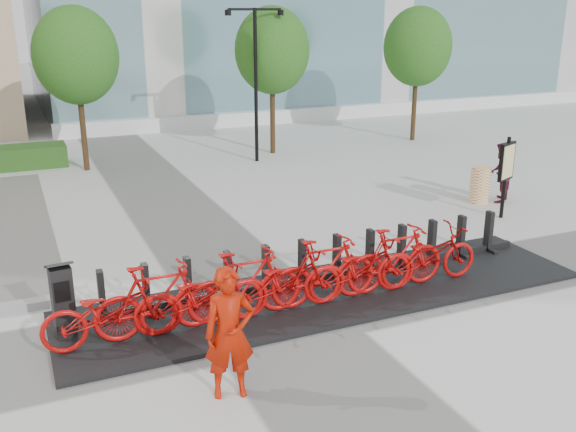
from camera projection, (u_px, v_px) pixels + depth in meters
name	position (u px, v px, depth m)	size (l,w,h in m)	color
ground	(269.00, 316.00, 10.84)	(120.00, 120.00, 0.00)	silver
tree_1	(76.00, 56.00, 19.63)	(2.60, 2.60, 5.10)	brown
tree_2	(272.00, 51.00, 22.11)	(2.60, 2.60, 5.10)	brown
tree_3	(418.00, 47.00, 24.40)	(2.60, 2.60, 5.10)	brown
streetlamp	(256.00, 67.00, 21.00)	(2.00, 0.20, 5.00)	black
dock_pad	(330.00, 294.00, 11.58)	(9.60, 2.40, 0.08)	black
dock_rail_posts	(321.00, 260.00, 11.88)	(8.02, 0.50, 0.85)	black
bike_0	(110.00, 312.00, 9.61)	(0.71, 2.04, 1.07)	#A60908
bike_1	(157.00, 300.00, 9.87)	(0.56, 1.97, 1.19)	#A60908
bike_2	(203.00, 295.00, 10.16)	(0.71, 2.04, 1.07)	#A60908
bike_3	(245.00, 284.00, 10.42)	(0.56, 1.97, 1.19)	#A60908
bike_4	(286.00, 281.00, 10.71)	(0.71, 2.04, 1.07)	#A60908
bike_5	(324.00, 271.00, 10.97)	(0.56, 1.97, 1.19)	#A60908
bike_6	(361.00, 267.00, 11.26)	(0.71, 2.04, 1.07)	#A60908
bike_7	(396.00, 258.00, 11.52)	(0.56, 1.97, 1.19)	#A60908
bike_8	(429.00, 255.00, 11.81)	(0.71, 2.04, 1.07)	#A60908
kiosk	(63.00, 300.00, 9.84)	(0.42, 0.36, 1.26)	black
worker_red	(230.00, 333.00, 8.35)	(0.66, 0.43, 1.82)	#A31402
pedestrian	(500.00, 172.00, 17.06)	(0.78, 0.61, 1.61)	maroon
construction_barrel	(480.00, 185.00, 17.06)	(0.51, 0.51, 0.98)	#DA7000
map_sign	(507.00, 165.00, 15.55)	(0.65, 0.35, 2.03)	black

